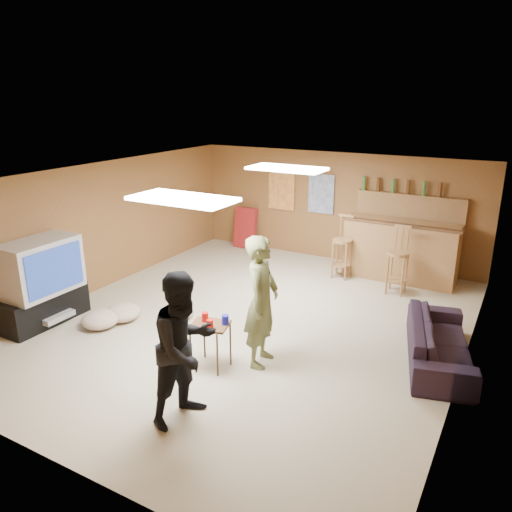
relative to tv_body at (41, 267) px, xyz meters
The scene contains 32 objects.
ground 3.18m from the tv_body, 29.51° to the left, with size 7.00×7.00×0.00m, color tan.
ceiling 3.31m from the tv_body, 29.51° to the left, with size 6.00×7.00×0.02m, color silver.
wall_back 5.66m from the tv_body, 62.08° to the left, with size 6.00×0.02×2.20m, color brown.
wall_front 3.33m from the tv_body, 37.04° to the right, with size 6.00×0.02×2.20m, color brown.
wall_left 1.55m from the tv_body, 103.13° to the left, with size 0.02×7.00×2.20m, color brown.
wall_right 5.85m from the tv_body, 14.87° to the left, with size 0.02×7.00×2.20m, color brown.
tv_stand 0.65m from the tv_body, behind, with size 0.55×1.30×0.50m, color black.
dvd_box 0.76m from the tv_body, ahead, with size 0.35×0.50×0.08m, color #B2B2B7.
tv_body is the anchor object (origin of this frame).
tv_screen 0.31m from the tv_body, ahead, with size 0.02×0.95×0.65m, color navy.
bar_counter 6.09m from the tv_body, 47.00° to the left, with size 2.00×0.60×1.10m, color brown.
bar_lip 5.91m from the tv_body, 45.34° to the left, with size 2.10×0.12×0.05m, color #442816.
bar_shelf 6.45m from the tv_body, 49.74° to the left, with size 2.00×0.18×0.05m, color brown.
bar_backing 6.44m from the tv_body, 49.85° to the left, with size 2.00×0.14×0.60m, color brown.
poster_left 5.19m from the tv_body, 73.70° to the left, with size 0.60×0.03×0.85m, color #BF3F26.
poster_right 5.51m from the tv_body, 64.65° to the left, with size 0.55×0.03×0.80m, color #334C99.
folding_chair_stack 4.86m from the tv_body, 82.29° to the left, with size 0.50×0.14×0.90m, color maroon.
ceiling_panel_front 2.94m from the tv_body, ahead, with size 1.20×0.60×0.04m, color white.
ceiling_panel_back 3.99m from the tv_body, 45.54° to the left, with size 1.20×0.60×0.04m, color white.
person_olive 3.41m from the tv_body, ahead, with size 0.62×0.41×1.69m, color #61673B.
person_black 3.32m from the tv_body, 14.23° to the right, with size 0.80×0.62×1.65m, color black.
sofa 5.65m from the tv_body, 17.56° to the left, with size 1.88×0.73×0.55m, color black.
tray_table 2.93m from the tv_body, ahead, with size 0.46×0.36×0.59m, color #442816.
cup_red_near 2.78m from the tv_body, ahead, with size 0.08×0.08×0.12m, color #B3100B.
cup_red_far 2.94m from the tv_body, ahead, with size 0.08×0.08×0.11m, color #B3100B.
cup_blue 3.05m from the tv_body, ahead, with size 0.09×0.09×0.12m, color #161A9A.
bar_stool_left 5.13m from the tv_body, 51.58° to the left, with size 0.34×0.34×1.09m, color brown, non-canonical shape.
bar_stool_right 5.69m from the tv_body, 41.20° to the left, with size 0.35×0.35×1.10m, color brown, non-canonical shape.
cushion_near_tv 1.35m from the tv_body, 34.51° to the left, with size 0.55×0.55×0.25m, color tan.
cushion_mid 2.14m from the tv_body, 34.01° to the left, with size 0.42×0.42×0.19m, color tan.
cushion_far 1.15m from the tv_body, 19.45° to the left, with size 0.54×0.54×0.24m, color tan.
bottle_row 6.32m from the tv_body, 51.01° to the left, with size 1.48×0.08×0.26m, color #3F7233, non-canonical shape.
Camera 1 is at (3.43, -5.95, 3.32)m, focal length 35.00 mm.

